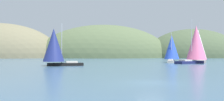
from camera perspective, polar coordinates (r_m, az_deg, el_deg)
name	(u,v)px	position (r m, az deg, el deg)	size (l,w,h in m)	color
ground_plane	(151,83)	(22.76, 8.54, -6.95)	(360.00, 360.00, 0.00)	#385670
headland_center	(104,58)	(157.32, -1.71, -1.60)	(80.81, 44.00, 39.45)	#4C5B3D
headland_right	(193,58)	(170.09, 17.12, -1.50)	(60.38, 44.00, 35.49)	#425138
headland_left	(0,58)	(164.59, -23.05, -1.51)	(69.18, 44.00, 40.02)	#6B664C
sailboat_blue_spinnaker	(172,48)	(77.01, 12.79, 0.58)	(5.60, 7.46, 8.49)	#B7B2A8
sailboat_pink_spinnaker	(196,44)	(70.42, 17.69, 1.38)	(10.00, 7.79, 11.26)	#191E4C
sailboat_white_mainsail	(198,45)	(82.73, 18.15, 1.12)	(6.16, 9.99, 11.69)	#B7B2A8
sailboat_navy_sail	(55,46)	(54.45, -12.32, 0.87)	(8.55, 5.02, 8.73)	black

